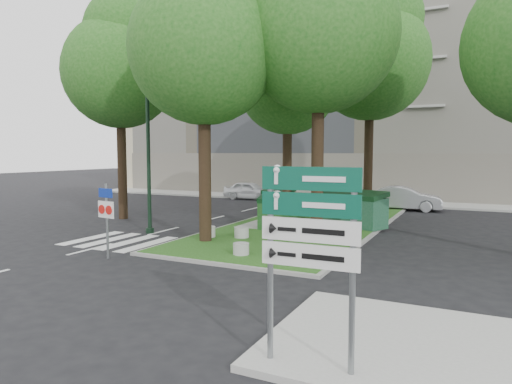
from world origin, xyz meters
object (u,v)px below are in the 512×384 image
Objects in this scene: car_silver at (404,198)px; bollard_mid at (242,232)px; dumpster_d at (365,210)px; car_white at (250,190)px; dumpster_a at (278,202)px; litter_bin at (365,207)px; tree_street_left at (122,61)px; traffic_sign_pole at (107,211)px; bollard_left at (208,232)px; bollard_right at (241,249)px; directional_sign at (310,235)px; tree_median_near_left at (207,35)px; dumpster_b at (278,212)px; tree_median_near_right at (322,17)px; street_lamp at (148,139)px; tree_median_mid at (290,73)px; tree_median_far at (373,50)px; dumpster_c at (334,206)px.

bollard_mid is at bearing 155.90° from car_silver.
dumpster_d is at bearing 49.44° from bollard_mid.
car_white is 0.90× the size of car_silver.
dumpster_a reaches higher than car_silver.
car_silver reaches higher than litter_bin.
tree_street_left reaches higher than litter_bin.
dumpster_a is 0.69× the size of traffic_sign_pole.
dumpster_d is at bearing 44.15° from bollard_left.
bollard_mid is 0.23× the size of traffic_sign_pole.
dumpster_a reaches higher than bollard_mid.
bollard_mid reaches higher than bollard_right.
directional_sign is (3.09, -17.43, 1.63)m from litter_bin.
traffic_sign_pole reaches higher than bollard_left.
tree_median_near_left is at bearing -26.57° from tree_street_left.
bollard_mid is 0.18× the size of directional_sign.
bollard_right is at bearing 163.91° from car_silver.
tree_median_near_left is 0.96× the size of tree_street_left.
dumpster_a is at bearing -178.70° from dumpster_d.
dumpster_d is 13.65m from car_white.
dumpster_d is (3.17, 1.84, 0.06)m from dumpster_b.
tree_median_near_left reaches higher than bollard_left.
bollard_right is (-1.39, -3.48, -7.69)m from tree_median_near_right.
street_lamp is at bearing -36.15° from tree_street_left.
bollard_mid is (7.80, -2.47, -7.34)m from tree_street_left.
tree_median_near_left is at bearing 73.36° from traffic_sign_pole.
car_white is 10.66m from car_silver.
tree_median_far is (3.20, 3.00, 1.34)m from tree_median_mid.
car_white is at bearing 76.71° from car_silver.
tree_median_mid is 6.58m from dumpster_c.
bollard_mid is 0.13× the size of car_silver.
car_white is at bearing 116.93° from directional_sign.
litter_bin is at bearing 77.63° from traffic_sign_pole.
car_silver is at bearing 70.60° from tree_median_far.
tree_median_near_left is at bearing -56.79° from bollard_left.
dumpster_c is 5.51m from bollard_mid.
dumpster_c reaches higher than dumpster_b.
bollard_left is at bearing -3.80° from street_lamp.
tree_median_near_right is at bearing 10.23° from street_lamp.
car_silver is at bearing 109.94° from dumpster_d.
tree_median_near_right is at bearing 68.15° from bollard_right.
bollard_mid is at bearing 20.35° from bollard_left.
dumpster_d is at bearing -17.85° from tree_median_mid.
bollard_mid is 0.81× the size of litter_bin.
traffic_sign_pole is 9.06m from directional_sign.
litter_bin is (3.37, 9.87, -6.87)m from tree_median_near_left.
dumpster_b is at bearing 75.61° from traffic_sign_pole.
bollard_left is at bearing 128.19° from directional_sign.
tree_median_near_right is 0.96× the size of tree_median_far.
bollard_left is at bearing -114.61° from tree_median_far.
litter_bin is 10.12m from car_white.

